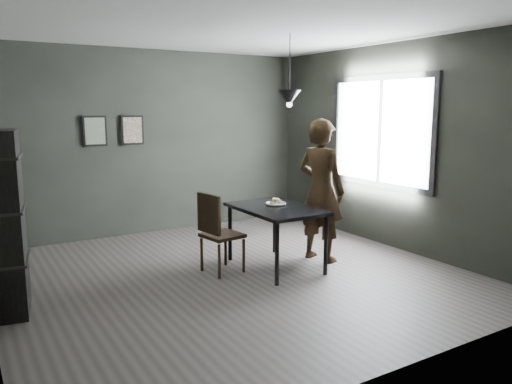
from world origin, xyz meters
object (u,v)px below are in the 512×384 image
white_plate (276,204)px  shelf_unit (4,224)px  woman (321,190)px  wood_chair (216,228)px  cafe_table (276,214)px  pendant_lamp (289,98)px

white_plate → shelf_unit: shelf_unit is taller
woman → wood_chair: bearing=65.2°
cafe_table → pendant_lamp: pendant_lamp is taller
pendant_lamp → shelf_unit: bearing=179.1°
cafe_table → shelf_unit: shelf_unit is taller
woman → pendant_lamp: size_ratio=2.09×
shelf_unit → woman: bearing=6.6°
white_plate → cafe_table: bearing=-123.1°
wood_chair → shelf_unit: (-2.20, -0.02, 0.32)m
cafe_table → woman: (0.66, -0.03, 0.23)m
wood_chair → pendant_lamp: bearing=-13.1°
cafe_table → shelf_unit: size_ratio=0.69×
woman → pendant_lamp: pendant_lamp is taller
cafe_table → wood_chair: (-0.72, 0.17, -0.13)m
shelf_unit → pendant_lamp: bearing=8.6°
cafe_table → wood_chair: bearing=166.8°
white_plate → shelf_unit: 3.01m
cafe_table → wood_chair: wood_chair is taller
cafe_table → woman: size_ratio=0.67×
cafe_table → white_plate: bearing=56.9°
cafe_table → shelf_unit: 2.93m
white_plate → woman: bearing=-16.8°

